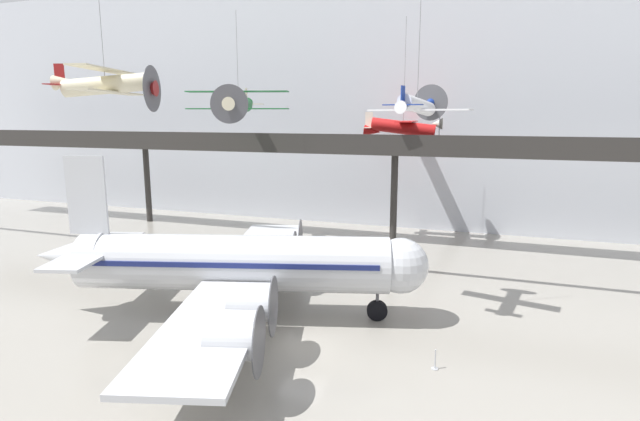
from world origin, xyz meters
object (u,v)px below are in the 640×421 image
suspended_plane_green_biplane (238,103)px  suspended_plane_red_highwing (403,127)px  suspended_plane_cream_biplane (106,84)px  airliner_silver_main (232,263)px  suspended_plane_white_twin (417,106)px  stanchion_barrier (435,363)px

suspended_plane_green_biplane → suspended_plane_red_highwing: suspended_plane_green_biplane is taller
suspended_plane_cream_biplane → suspended_plane_red_highwing: size_ratio=0.79×
airliner_silver_main → suspended_plane_green_biplane: bearing=100.3°
airliner_silver_main → suspended_plane_white_twin: size_ratio=2.86×
airliner_silver_main → suspended_plane_red_highwing: suspended_plane_red_highwing is taller
suspended_plane_green_biplane → suspended_plane_white_twin: 22.60m
suspended_plane_green_biplane → suspended_plane_white_twin: size_ratio=1.04×
suspended_plane_red_highwing → stanchion_barrier: size_ratio=11.17×
suspended_plane_white_twin → stanchion_barrier: size_ratio=9.25×
suspended_plane_green_biplane → stanchion_barrier: suspended_plane_green_biplane is taller
suspended_plane_cream_biplane → suspended_plane_red_highwing: 28.33m
suspended_plane_green_biplane → stanchion_barrier: bearing=32.5°
suspended_plane_cream_biplane → suspended_plane_white_twin: 21.38m
airliner_silver_main → suspended_plane_cream_biplane: bearing=153.5°
suspended_plane_cream_biplane → stanchion_barrier: (23.60, -4.50, -14.56)m
stanchion_barrier → suspended_plane_white_twin: bearing=108.7°
suspended_plane_white_twin → stanchion_barrier: (2.46, -7.26, -13.02)m
airliner_silver_main → suspended_plane_white_twin: (10.56, 4.71, 9.76)m
suspended_plane_red_highwing → suspended_plane_white_twin: bearing=-82.6°
airliner_silver_main → stanchion_barrier: 13.66m
suspended_plane_green_biplane → airliner_silver_main: bearing=11.2°
suspended_plane_red_highwing → suspended_plane_white_twin: size_ratio=1.21×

